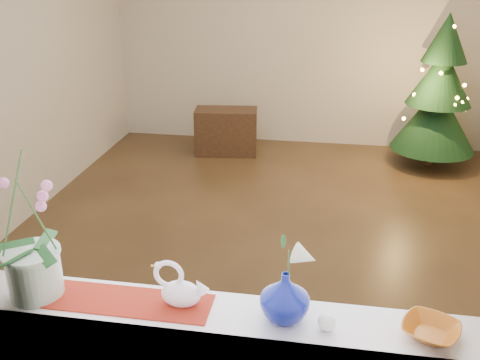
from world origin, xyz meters
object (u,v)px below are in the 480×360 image
object	(u,v)px
blue_vase	(285,293)
xmas_tree	(439,92)
orchid_pot	(25,221)
amber_dish	(431,331)
side_table	(226,132)
swan	(180,285)
paperweight	(327,322)

from	to	relation	value
blue_vase	xmas_tree	size ratio (longest dim) A/B	0.14
xmas_tree	orchid_pot	bearing A→B (deg)	-118.14
amber_dish	side_table	distance (m)	4.63
orchid_pot	swan	xyz separation A→B (m)	(0.60, 0.03, -0.24)
orchid_pot	side_table	xyz separation A→B (m)	(-0.05, 4.29, -0.99)
paperweight	xmas_tree	xyz separation A→B (m)	(1.13, 4.34, -0.12)
amber_dish	side_table	bearing A→B (deg)	110.29
orchid_pot	swan	world-z (taller)	orchid_pot
blue_vase	xmas_tree	distance (m)	4.49
blue_vase	paperweight	world-z (taller)	blue_vase
xmas_tree	amber_dish	bearing A→B (deg)	-100.04
swan	amber_dish	bearing A→B (deg)	9.84
swan	blue_vase	distance (m)	0.41
orchid_pot	xmas_tree	bearing A→B (deg)	61.86
paperweight	xmas_tree	bearing A→B (deg)	75.33
xmas_tree	paperweight	bearing A→B (deg)	-104.67
swan	blue_vase	size ratio (longest dim) A/B	0.96
swan	blue_vase	world-z (taller)	blue_vase
swan	side_table	xyz separation A→B (m)	(-0.65, 4.27, -0.74)
swan	paperweight	distance (m)	0.58
blue_vase	paperweight	xyz separation A→B (m)	(0.16, -0.04, -0.08)
orchid_pot	amber_dish	distance (m)	1.57
blue_vase	side_table	bearing A→B (deg)	103.85
paperweight	side_table	bearing A→B (deg)	105.71
amber_dish	side_table	world-z (taller)	amber_dish
orchid_pot	swan	size ratio (longest dim) A/B	3.08
side_table	orchid_pot	bearing A→B (deg)	-96.38
blue_vase	orchid_pot	bearing A→B (deg)	-179.39
side_table	xmas_tree	bearing A→B (deg)	-6.80
amber_dish	paperweight	bearing A→B (deg)	-175.88
amber_dish	xmas_tree	size ratio (longest dim) A/B	0.10
paperweight	amber_dish	size ratio (longest dim) A/B	0.40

